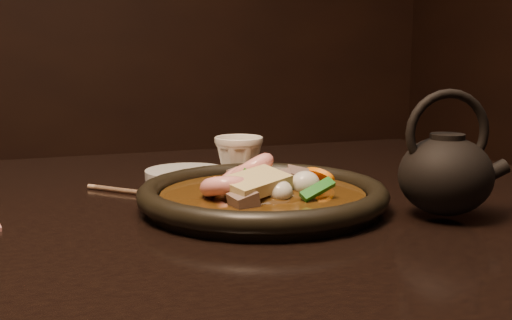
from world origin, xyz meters
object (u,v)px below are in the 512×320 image
object	(u,v)px
tea_cup	(239,157)
teapot	(446,171)
plate	(263,196)
table	(1,290)

from	to	relation	value
tea_cup	teapot	distance (m)	0.32
plate	tea_cup	size ratio (longest dim) A/B	4.26
plate	tea_cup	distance (m)	0.17
tea_cup	teapot	bearing A→B (deg)	-60.15
teapot	plate	bearing A→B (deg)	159.81
tea_cup	teapot	size ratio (longest dim) A/B	0.49
table	tea_cup	distance (m)	0.37
table	plate	size ratio (longest dim) A/B	5.27
table	plate	bearing A→B (deg)	-6.30
table	plate	world-z (taller)	plate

